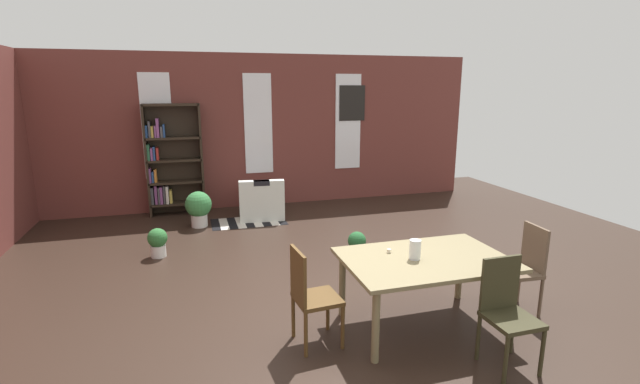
# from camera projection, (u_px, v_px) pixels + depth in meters

# --- Properties ---
(ground_plane) EXTENTS (11.71, 11.71, 0.00)m
(ground_plane) POSITION_uv_depth(u_px,v_px,m) (324.00, 303.00, 5.07)
(ground_plane) COLOR #2F2119
(back_wall_brick) EXTENTS (9.07, 0.12, 3.00)m
(back_wall_brick) POSITION_uv_depth(u_px,v_px,m) (258.00, 131.00, 8.99)
(back_wall_brick) COLOR brown
(back_wall_brick) RESTS_ON ground
(window_pane_0) EXTENTS (0.55, 0.02, 1.95)m
(window_pane_0) POSITION_uv_depth(u_px,v_px,m) (157.00, 126.00, 8.37)
(window_pane_0) COLOR white
(window_pane_1) EXTENTS (0.55, 0.02, 1.95)m
(window_pane_1) POSITION_uv_depth(u_px,v_px,m) (258.00, 124.00, 8.89)
(window_pane_1) COLOR white
(window_pane_2) EXTENTS (0.55, 0.02, 1.95)m
(window_pane_2) POSITION_uv_depth(u_px,v_px,m) (348.00, 122.00, 9.41)
(window_pane_2) COLOR white
(dining_table) EXTENTS (1.61, 1.08, 0.73)m
(dining_table) POSITION_uv_depth(u_px,v_px,m) (425.00, 265.00, 4.45)
(dining_table) COLOR olive
(dining_table) RESTS_ON ground
(vase_on_table) EXTENTS (0.11, 0.11, 0.19)m
(vase_on_table) POSITION_uv_depth(u_px,v_px,m) (415.00, 250.00, 4.37)
(vase_on_table) COLOR silver
(vase_on_table) RESTS_ON dining_table
(tealight_candle_0) EXTENTS (0.04, 0.04, 0.04)m
(tealight_candle_0) POSITION_uv_depth(u_px,v_px,m) (389.00, 251.00, 4.56)
(tealight_candle_0) COLOR silver
(tealight_candle_0) RESTS_ON dining_table
(dining_chair_head_right) EXTENTS (0.43, 0.43, 0.95)m
(dining_chair_head_right) POSITION_uv_depth(u_px,v_px,m) (524.00, 266.00, 4.80)
(dining_chair_head_right) COLOR brown
(dining_chair_head_right) RESTS_ON ground
(dining_chair_near_right) EXTENTS (0.40, 0.40, 0.95)m
(dining_chair_near_right) POSITION_uv_depth(u_px,v_px,m) (507.00, 309.00, 3.86)
(dining_chair_near_right) COLOR #33301C
(dining_chair_near_right) RESTS_ON ground
(dining_chair_head_left) EXTENTS (0.43, 0.43, 0.95)m
(dining_chair_head_left) POSITION_uv_depth(u_px,v_px,m) (310.00, 294.00, 4.15)
(dining_chair_head_left) COLOR brown
(dining_chair_head_left) RESTS_ON ground
(bookshelf_tall) EXTENTS (1.01, 0.31, 2.07)m
(bookshelf_tall) POSITION_uv_depth(u_px,v_px,m) (170.00, 161.00, 8.40)
(bookshelf_tall) COLOR #2D2319
(bookshelf_tall) RESTS_ON ground
(armchair_white) EXTENTS (0.87, 0.87, 0.75)m
(armchair_white) POSITION_uv_depth(u_px,v_px,m) (261.00, 203.00, 8.34)
(armchair_white) COLOR silver
(armchair_white) RESTS_ON ground
(potted_plant_by_shelf) EXTENTS (0.25, 0.25, 0.42)m
(potted_plant_by_shelf) POSITION_uv_depth(u_px,v_px,m) (357.00, 246.00, 6.25)
(potted_plant_by_shelf) COLOR #9E6042
(potted_plant_by_shelf) RESTS_ON ground
(potted_plant_corner) EXTENTS (0.45, 0.45, 0.62)m
(potted_plant_corner) POSITION_uv_depth(u_px,v_px,m) (199.00, 207.00, 7.77)
(potted_plant_corner) COLOR silver
(potted_plant_corner) RESTS_ON ground
(potted_plant_window) EXTENTS (0.27, 0.27, 0.42)m
(potted_plant_window) POSITION_uv_depth(u_px,v_px,m) (158.00, 241.00, 6.40)
(potted_plant_window) COLOR silver
(potted_plant_window) RESTS_ON ground
(striped_rug) EXTENTS (1.31, 0.71, 0.01)m
(striped_rug) POSITION_uv_depth(u_px,v_px,m) (249.00, 222.00, 8.09)
(striped_rug) COLOR black
(striped_rug) RESTS_ON ground
(framed_picture) EXTENTS (0.56, 0.03, 0.72)m
(framed_picture) POSITION_uv_depth(u_px,v_px,m) (352.00, 103.00, 9.34)
(framed_picture) COLOR black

